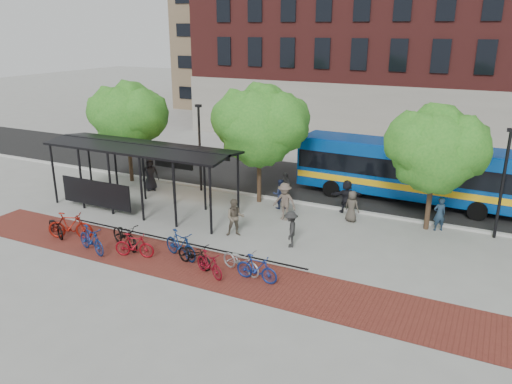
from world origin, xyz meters
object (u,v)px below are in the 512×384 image
at_px(bike_9, 209,264).
at_px(pedestrian_3, 285,201).
at_px(tree_c, 437,147).
at_px(bike_5, 134,245).
at_px(lamp_post_right, 503,181).
at_px(pedestrian_7, 439,214).
at_px(tree_b, 261,123).
at_px(lamp_post_left, 200,145).
at_px(pedestrian_9, 291,229).
at_px(bike_0, 56,226).
at_px(bike_7, 181,245).
at_px(bike_3, 91,240).
at_px(pedestrian_6, 352,206).
at_px(pedestrian_2, 280,194).
at_px(pedestrian_0, 150,174).
at_px(pedestrian_8, 235,218).
at_px(bus_shelter, 139,154).
at_px(tree_a, 128,114).
at_px(bike_10, 241,261).
at_px(bus, 407,168).
at_px(bike_4, 125,235).
at_px(bike_1, 70,226).
at_px(bike_11, 257,268).
at_px(pedestrian_4, 285,187).
at_px(bike_8, 194,255).

distance_m(bike_9, pedestrian_3, 6.87).
relative_size(tree_c, bike_5, 3.38).
bearing_deg(lamp_post_right, pedestrian_7, -174.29).
height_order(tree_b, lamp_post_left, tree_b).
relative_size(bike_9, pedestrian_9, 1.01).
xyz_separation_m(bike_0, bike_7, (6.56, 0.62, 0.13)).
relative_size(bike_3, pedestrian_6, 1.22).
bearing_deg(pedestrian_2, lamp_post_right, 148.94).
xyz_separation_m(pedestrian_0, pedestrian_8, (7.82, -3.81, -0.10)).
xyz_separation_m(bus_shelter, lamp_post_left, (1.13, 4.08, -0.25)).
bearing_deg(tree_a, bike_10, -33.81).
relative_size(bus_shelter, bike_7, 5.26).
xyz_separation_m(bike_0, bike_10, (9.46, 0.57, 0.04)).
bearing_deg(pedestrian_2, bus, -179.13).
bearing_deg(pedestrian_7, bike_10, 19.86).
height_order(pedestrian_2, pedestrian_6, pedestrian_2).
bearing_deg(pedestrian_8, pedestrian_2, 55.41).
xyz_separation_m(bus, pedestrian_8, (-6.19, -8.57, -0.99)).
xyz_separation_m(lamp_post_right, bus, (-4.72, 3.47, -0.87)).
relative_size(bus_shelter, bike_10, 5.42).
distance_m(bus, bike_4, 15.53).
height_order(bike_0, bike_3, bike_3).
bearing_deg(pedestrian_0, pedestrian_8, -72.54).
xyz_separation_m(bus, pedestrian_0, (-14.01, -4.76, -0.89)).
distance_m(bus, pedestrian_8, 10.62).
relative_size(bike_1, pedestrian_2, 1.30).
bearing_deg(bike_11, pedestrian_6, -8.18).
bearing_deg(bike_0, tree_c, -36.28).
xyz_separation_m(bike_3, pedestrian_8, (4.69, 4.36, 0.30)).
xyz_separation_m(bus_shelter, pedestrian_4, (6.51, 4.28, -2.12)).
xyz_separation_m(pedestrian_6, pedestrian_8, (-4.36, -4.15, 0.09)).
xyz_separation_m(bike_9, pedestrian_2, (-0.62, 8.28, 0.31)).
distance_m(tree_a, pedestrian_6, 14.79).
distance_m(bus_shelter, bike_9, 9.12).
height_order(bike_11, pedestrian_2, pedestrian_2).
bearing_deg(pedestrian_9, tree_c, 113.72).
distance_m(bike_1, pedestrian_9, 10.11).
height_order(tree_c, pedestrian_9, tree_c).
height_order(bus_shelter, lamp_post_left, lamp_post_left).
height_order(bike_7, pedestrian_6, pedestrian_6).
bearing_deg(pedestrian_0, bike_8, -89.63).
bearing_deg(pedestrian_3, pedestrian_0, 178.45).
bearing_deg(pedestrian_2, bike_0, 10.53).
distance_m(bike_1, pedestrian_8, 7.59).
height_order(bike_4, bike_7, bike_7).
bearing_deg(lamp_post_right, bus, 143.66).
xyz_separation_m(bike_5, pedestrian_4, (3.01, 9.21, 0.36)).
height_order(bike_9, bike_10, bike_10).
relative_size(bus, bike_1, 5.81).
distance_m(lamp_post_left, pedestrian_8, 7.44).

